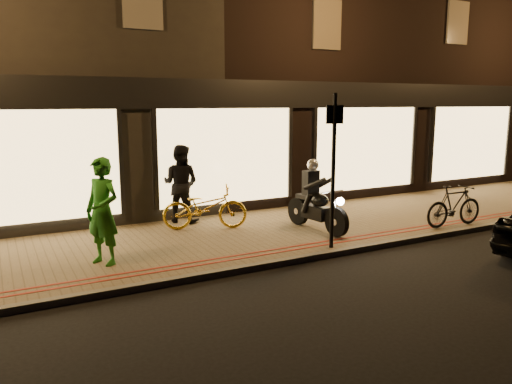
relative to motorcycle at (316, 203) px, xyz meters
The scene contains 11 objects.
ground 2.02m from the motorcycle, 124.64° to the right, with size 90.00×90.00×0.00m, color black.
sidewalk 1.34m from the motorcycle, 157.15° to the left, with size 50.00×4.00×0.12m, color brown.
kerb_stone 1.96m from the motorcycle, 125.53° to the right, with size 50.00×0.14×0.12m, color #59544C.
red_kerb_lines 1.59m from the motorcycle, 136.97° to the right, with size 50.00×0.26×0.01m.
building_row 8.30m from the motorcycle, 98.19° to the left, with size 48.00×10.11×8.50m.
motorcycle is the anchor object (origin of this frame).
sign_post 1.76m from the motorcycle, 111.74° to the right, with size 0.35×0.09×3.00m.
bicycle_gold 2.49m from the motorcycle, 149.98° to the left, with size 0.66×1.89×0.99m, color gold.
bicycle_dark 3.25m from the motorcycle, 22.39° to the right, with size 0.46×1.61×0.97m, color black.
person_green 4.68m from the motorcycle, behind, with size 0.69×0.45×1.90m, color #216F1D.
person_dark 3.23m from the motorcycle, 138.01° to the left, with size 0.90×0.70×1.85m, color black.
Camera 1 is at (-5.23, -7.43, 2.95)m, focal length 35.00 mm.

